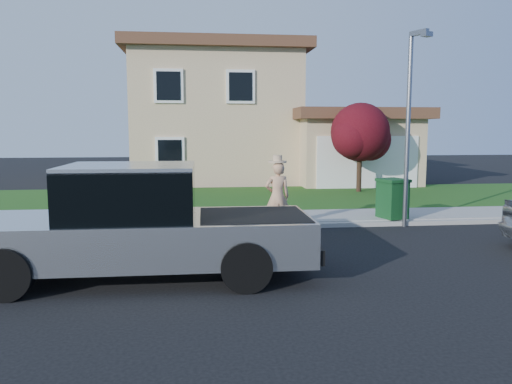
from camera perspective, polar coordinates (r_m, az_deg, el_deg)
ground at (r=10.71m, az=-1.31°, el=-7.33°), size 80.00×80.00×0.00m
curb at (r=13.62m, az=1.74°, el=-3.93°), size 40.00×0.20×0.12m
sidewalk at (r=14.69m, az=1.11°, el=-3.06°), size 40.00×2.00×0.15m
lawn at (r=19.11m, az=-0.72°, el=-0.76°), size 40.00×7.00×0.10m
house at (r=26.81m, az=-1.83°, el=8.19°), size 14.00×11.30×6.85m
pickup_truck at (r=9.20m, az=-13.24°, el=-3.79°), size 6.30×2.44×2.06m
woman at (r=13.20m, az=2.45°, el=-0.37°), size 0.69×0.49×2.01m
ornamental_tree at (r=21.23m, az=11.90°, el=6.39°), size 2.68×2.42×3.68m
trash_bin at (r=14.83m, az=15.33°, el=-0.68°), size 0.88×0.95×1.13m
street_lamp at (r=14.22m, az=17.18°, el=8.12°), size 0.43×0.68×5.25m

